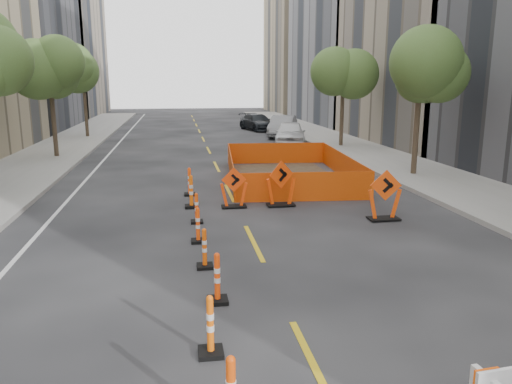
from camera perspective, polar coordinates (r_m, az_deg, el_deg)
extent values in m
plane|color=black|center=(9.52, 3.51, -13.30)|extent=(140.00, 140.00, 0.00)
cube|color=gray|center=(23.44, 18.83, 1.91)|extent=(4.00, 90.00, 0.15)
cube|color=gray|center=(65.96, -23.29, 16.71)|extent=(12.00, 20.00, 20.00)
cube|color=gray|center=(37.40, 22.24, 16.08)|extent=(12.00, 16.00, 14.00)
cube|color=gray|center=(52.42, 12.82, 18.71)|extent=(12.00, 18.00, 20.00)
cube|color=tan|center=(69.67, 6.95, 15.69)|extent=(12.00, 14.00, 16.00)
cylinder|color=#382B1E|center=(29.19, -22.04, 6.63)|extent=(0.24, 0.24, 3.15)
sphere|color=#4A5F28|center=(29.08, -22.53, 12.46)|extent=(2.80, 2.80, 2.80)
cylinder|color=#382B1E|center=(38.98, -18.83, 8.15)|extent=(0.24, 0.24, 3.15)
sphere|color=#4A5F28|center=(38.89, -19.15, 12.52)|extent=(2.80, 2.80, 2.80)
cylinder|color=#382B1E|center=(22.95, 17.77, 5.56)|extent=(0.24, 0.24, 3.15)
sphere|color=#4A5F28|center=(22.81, 18.28, 12.99)|extent=(2.80, 2.80, 2.80)
cylinder|color=#382B1E|center=(32.15, 9.75, 7.83)|extent=(0.24, 0.24, 3.15)
sphere|color=#4A5F28|center=(32.05, 9.95, 13.13)|extent=(2.80, 2.80, 2.80)
imported|color=silver|center=(32.50, 3.91, 6.67)|extent=(2.90, 5.04, 1.62)
imported|color=gray|center=(37.87, 3.08, 7.50)|extent=(3.22, 5.11, 1.59)
imported|color=black|center=(42.97, 0.19, 7.98)|extent=(3.05, 5.08, 1.38)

